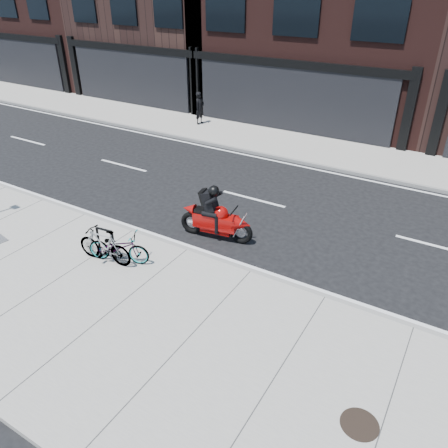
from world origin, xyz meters
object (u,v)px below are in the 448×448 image
Objects in this scene: bicycle_front at (119,247)px; bicycle_rear at (104,246)px; manhole_cover at (360,424)px; motorcycle at (219,218)px; bike_rack at (106,241)px; pedestrian at (200,108)px.

bicycle_front is 1.03× the size of bicycle_rear.
motorcycle is at bearing 142.33° from manhole_cover.
bike_rack is 0.57× the size of bicycle_rear.
motorcycle is (1.90, 2.60, 0.01)m from bike_rack.
pedestrian reaches higher than motorcycle.
pedestrian is (-6.66, 8.97, 0.25)m from motorcycle.
pedestrian reaches higher than bicycle_rear.
motorcycle is (1.54, 2.52, 0.11)m from bicycle_front.
bicycle_front is at bearing -150.78° from pedestrian.
bicycle_rear is (-0.31, -0.20, 0.05)m from bicycle_front.
bicycle_front is 7.05m from manhole_cover.
pedestrian is 17.75m from manhole_cover.
pedestrian is (-5.11, 11.49, 0.36)m from bicycle_front.
bicycle_rear reaches higher than bicycle_front.
motorcycle is 6.74m from manhole_cover.
bicycle_front is 2.55× the size of manhole_cover.
manhole_cover is (7.17, -1.38, -0.48)m from bicycle_rear.
bicycle_rear is 12.64m from pedestrian.
bicycle_front is at bearing 167.01° from manhole_cover.
bicycle_rear is at bearing 104.01° from bicycle_front.
bike_rack is at bearing -162.83° from bicycle_rear.
bicycle_rear is at bearing 169.06° from manhole_cover.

